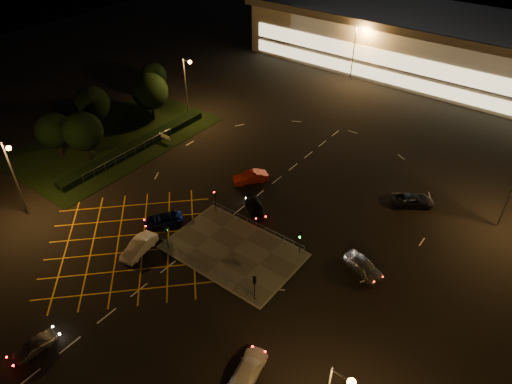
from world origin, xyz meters
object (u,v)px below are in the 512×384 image
Objects in this scene: car_left_blue at (163,220)px; car_right_silver at (364,266)px; signal_nw at (215,197)px; car_far_dkgrey at (256,207)px; signal_sw at (166,232)px; signal_ne at (300,238)px; car_circ_red at (250,177)px; signal_se at (255,283)px; car_queue_white at (139,247)px; car_east_grey at (413,200)px; car_near_silver at (34,346)px; car_approach_white at (248,369)px.

car_right_silver reaches higher than car_left_blue.
car_far_dkgrey is (3.78, 3.01, -1.74)m from signal_nw.
signal_sw is 14.41m from signal_ne.
car_circ_red is at bearing 110.78° from car_left_blue.
car_far_dkgrey is (-8.22, 10.99, -1.74)m from signal_se.
signal_sw reaches higher than car_far_dkgrey.
signal_ne is 7.14m from car_right_silver.
car_queue_white is (-2.09, -10.27, -1.59)m from signal_nw.
signal_se is 24.68m from car_east_grey.
signal_sw is at bearing 37.46° from car_queue_white.
signal_ne is (12.00, 7.99, 0.00)m from signal_sw.
car_queue_white is at bearing -58.49° from car_circ_red.
car_left_blue is (-3.53, 18.72, -0.02)m from car_near_silver.
signal_nw is 18.86m from car_right_silver.
signal_ne is at bearing 26.03° from car_queue_white.
car_far_dkgrey is (5.87, 13.28, -0.15)m from car_queue_white.
signal_sw is at bearing -146.35° from signal_ne.
car_right_silver is (6.70, 9.86, -1.58)m from signal_se.
signal_nw reaches higher than car_queue_white.
signal_ne reaches higher than car_circ_red.
car_right_silver is at bearing -152.20° from signal_sw.
car_circ_red is (-19.23, 5.68, -0.03)m from car_right_silver.
car_queue_white reaches higher than car_far_dkgrey.
car_queue_white is at bearing -25.74° from car_approach_white.
signal_ne is 16.50m from car_left_blue.
signal_nw is 7.74m from car_circ_red.
signal_sw is 0.61× the size of car_east_grey.
car_queue_white is at bearing -143.91° from signal_ne.
signal_sw and signal_nw have the same top height.
car_far_dkgrey is at bearing -66.96° from car_approach_white.
car_queue_white reaches higher than car_approach_white.
car_queue_white is 1.05× the size of car_left_blue.
car_near_silver is 0.81× the size of car_right_silver.
car_right_silver reaches higher than car_queue_white.
car_left_blue is at bearing 98.89° from car_east_grey.
car_circ_red reaches higher than car_left_blue.
car_far_dkgrey is (3.78, 10.99, -1.74)m from signal_sw.
car_circ_red is at bearing 148.91° from signal_ne.
signal_se is 7.99m from signal_ne.
signal_nw and signal_ne have the same top height.
signal_nw reaches higher than car_east_grey.
signal_se is 0.84× the size of car_near_silver.
signal_nw is 24.17m from car_near_silver.
signal_sw is 0.66× the size of car_queue_white.
signal_nw is 24.33m from car_east_grey.
car_far_dkgrey is 14.97m from car_right_silver.
car_approach_white is at bearing 8.86° from car_left_blue.
signal_nw is at bearing -33.65° from signal_se.
car_near_silver is at bearing -89.92° from signal_nw.
signal_nw is at bearing 90.71° from car_left_blue.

